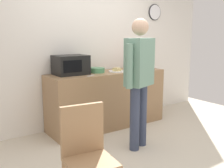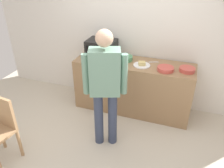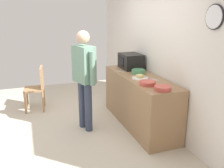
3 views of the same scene
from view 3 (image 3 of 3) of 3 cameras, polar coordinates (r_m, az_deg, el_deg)
name	(u,v)px [view 3 (image 3 of 3)]	position (r m, az deg, el deg)	size (l,w,h in m)	color
ground_plane	(73,130)	(4.58, -9.02, -10.34)	(6.00, 6.00, 0.00)	beige
back_wall	(155,53)	(4.70, 9.93, 7.06)	(5.40, 0.13, 2.60)	silver
kitchen_counter	(139,101)	(4.59, 6.27, -3.81)	(2.03, 0.62, 0.93)	#93704C
microwave	(131,61)	(5.01, 4.34, 5.27)	(0.50, 0.39, 0.30)	black
sandwich_plate	(140,77)	(4.29, 6.47, 1.51)	(0.28, 0.28, 0.07)	white
salad_bowl	(147,83)	(3.92, 8.16, 0.21)	(0.26, 0.26, 0.06)	#C64C42
cereal_bowl	(163,88)	(3.70, 11.60, -0.97)	(0.24, 0.24, 0.06)	#C64C42
mixing_bowl	(138,72)	(4.61, 6.11, 2.84)	(0.25, 0.25, 0.08)	#4C8E60
fork_utensil	(121,71)	(4.76, 2.02, 2.92)	(0.17, 0.02, 0.01)	silver
spoon_utensil	(155,80)	(4.25, 9.82, 1.02)	(0.17, 0.02, 0.01)	silver
person_standing	(84,74)	(4.25, -6.43, 2.41)	(0.56, 0.36, 1.75)	#343E57
wooden_chair	(37,86)	(5.46, -16.83, -0.51)	(0.45, 0.45, 0.94)	#A87F56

